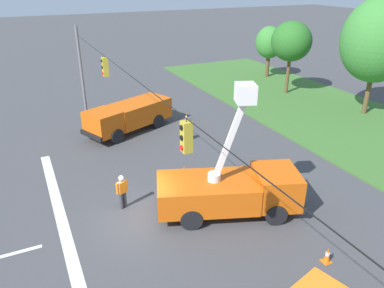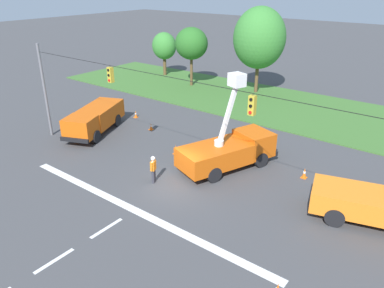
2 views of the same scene
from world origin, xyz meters
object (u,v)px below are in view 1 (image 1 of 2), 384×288
object	(u,v)px
tree_west	(291,42)
traffic_cone_lane_edge_a	(188,135)
traffic_cone_mid_left	(327,255)
traffic_cone_mid_right	(184,171)
traffic_cone_foreground_left	(186,118)
utility_truck_support_far	(129,115)
road_worker	(122,190)
tree_far_west	(269,43)
tree_centre	(378,40)
utility_truck_bucket_lift	(231,188)
traffic_cone_lane_edge_b	(265,174)

from	to	relation	value
tree_west	traffic_cone_lane_edge_a	size ratio (longest dim) A/B	11.41
traffic_cone_mid_left	traffic_cone_mid_right	bearing A→B (deg)	-165.46
traffic_cone_foreground_left	traffic_cone_lane_edge_a	xyz separation A→B (m)	(3.15, -1.34, -0.03)
utility_truck_support_far	tree_west	bearing A→B (deg)	99.16
road_worker	traffic_cone_foreground_left	distance (m)	12.05
road_worker	tree_west	bearing A→B (deg)	121.79
tree_far_west	tree_centre	distance (m)	13.34
road_worker	traffic_cone_mid_left	size ratio (longest dim) A/B	2.60
traffic_cone_mid_right	traffic_cone_mid_left	bearing A→B (deg)	14.54
tree_west	traffic_cone_mid_left	distance (m)	23.52
utility_truck_bucket_lift	traffic_cone_lane_edge_a	world-z (taller)	utility_truck_bucket_lift
utility_truck_bucket_lift	traffic_cone_lane_edge_b	distance (m)	3.98
road_worker	traffic_cone_lane_edge_a	bearing A→B (deg)	134.40
tree_west	traffic_cone_mid_right	bearing A→B (deg)	-55.81
utility_truck_bucket_lift	road_worker	xyz separation A→B (m)	(-2.53, -4.51, -0.30)
utility_truck_bucket_lift	traffic_cone_mid_right	size ratio (longest dim) A/B	10.15
tree_centre	utility_truck_support_far	size ratio (longest dim) A/B	1.30
utility_truck_bucket_lift	road_worker	size ratio (longest dim) A/B	4.03
tree_far_west	utility_truck_bucket_lift	xyz separation A→B (m)	(20.30, -16.71, -2.43)
traffic_cone_mid_left	tree_centre	bearing A→B (deg)	127.81
road_worker	traffic_cone_lane_edge_a	size ratio (longest dim) A/B	3.05
traffic_cone_lane_edge_a	traffic_cone_mid_left	bearing A→B (deg)	-0.47
tree_west	traffic_cone_lane_edge_b	size ratio (longest dim) A/B	10.50
utility_truck_support_far	traffic_cone_foreground_left	world-z (taller)	utility_truck_support_far
traffic_cone_mid_left	utility_truck_bucket_lift	bearing A→B (deg)	-160.03
utility_truck_support_far	road_worker	size ratio (longest dim) A/B	3.91
tree_centre	traffic_cone_lane_edge_a	bearing A→B (deg)	-95.92
traffic_cone_foreground_left	traffic_cone_lane_edge_b	distance (m)	9.91
tree_far_west	tree_west	size ratio (longest dim) A/B	0.82
tree_west	utility_truck_support_far	size ratio (longest dim) A/B	0.96
traffic_cone_foreground_left	tree_west	bearing A→B (deg)	102.68
road_worker	tree_far_west	bearing A→B (deg)	129.94
traffic_cone_mid_left	tree_far_west	bearing A→B (deg)	148.85
traffic_cone_lane_edge_a	tree_far_west	bearing A→B (deg)	127.87
traffic_cone_mid_right	tree_far_west	bearing A→B (deg)	133.22
tree_centre	utility_truck_support_far	xyz separation A→B (m)	(-4.72, -18.15, -4.63)
tree_far_west	traffic_cone_lane_edge_a	xyz separation A→B (m)	(11.62, -14.94, -3.45)
utility_truck_bucket_lift	traffic_cone_mid_right	xyz separation A→B (m)	(-4.05, -0.57, -0.95)
tree_far_west	tree_west	distance (m)	6.28
utility_truck_support_far	traffic_cone_lane_edge_a	xyz separation A→B (m)	(3.17, 3.16, -0.93)
tree_west	traffic_cone_foreground_left	world-z (taller)	tree_west
tree_far_west	traffic_cone_foreground_left	bearing A→B (deg)	-58.09
utility_truck_support_far	traffic_cone_foreground_left	xyz separation A→B (m)	(0.02, 4.50, -0.90)
utility_truck_bucket_lift	traffic_cone_foreground_left	world-z (taller)	utility_truck_bucket_lift
tree_west	tree_centre	xyz separation A→B (m)	(7.32, 2.05, 1.01)
traffic_cone_lane_edge_a	tree_west	bearing A→B (deg)	114.00
tree_far_west	traffic_cone_lane_edge_a	world-z (taller)	tree_far_west
utility_truck_support_far	traffic_cone_lane_edge_a	bearing A→B (deg)	44.89
tree_centre	utility_truck_bucket_lift	distance (m)	18.79
tree_west	traffic_cone_lane_edge_a	xyz separation A→B (m)	(5.76, -12.95, -4.55)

